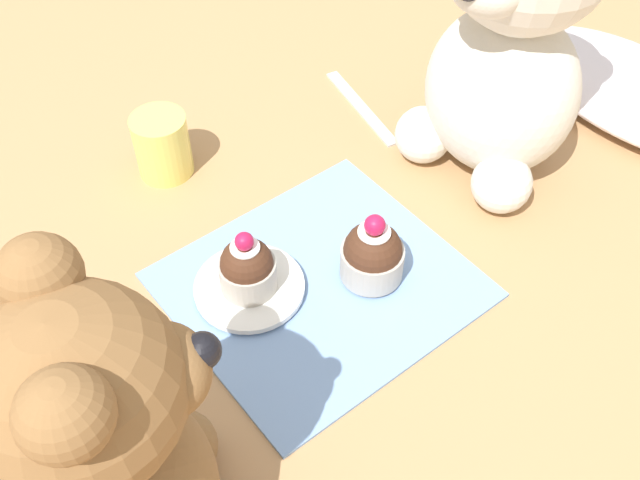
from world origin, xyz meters
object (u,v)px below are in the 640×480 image
Objects in this scene: juice_glass at (162,145)px; teaspoon at (361,106)px; teddy_bear_cream at (511,33)px; saucer_plate at (249,287)px; teddy_bear_tan at (114,456)px; cupcake_near_cream_bear at (372,254)px; cupcake_near_tan_bear at (247,268)px.

juice_glass reaches higher than teaspoon.
saucer_plate is at bearing -96.73° from teddy_bear_cream.
cupcake_near_cream_bear is at bearing -56.83° from teddy_bear_tan.
saucer_plate is 1.46× the size of juice_glass.
teddy_bear_cream reaches higher than juice_glass.
juice_glass is (-0.29, 0.18, -0.08)m from teddy_bear_tan.
teddy_bear_tan reaches higher than juice_glass.
teaspoon is (-0.24, 0.38, -0.11)m from teddy_bear_tan.
cupcake_near_tan_bear is 0.17m from juice_glass.
cupcake_near_cream_bear reaches higher than saucer_plate.
teddy_bear_tan is at bearing -53.20° from saucer_plate.
cupcake_near_tan_bear is 0.26m from teaspoon.
teddy_bear_cream is 0.32m from juice_glass.
saucer_plate is 0.17m from juice_glass.
teddy_bear_tan reaches higher than cupcake_near_tan_bear.
cupcake_near_tan_bear is (-0.00, -0.00, 0.02)m from saucer_plate.
teddy_bear_tan is 0.21m from cupcake_near_tan_bear.
teaspoon is at bearing 119.26° from saucer_plate.
teddy_bear_cream is at bearing -58.08° from teddy_bear_tan.
teddy_bear_tan reaches higher than teaspoon.
teddy_bear_cream is 4.69× the size of juice_glass.
juice_glass is (-0.17, 0.02, 0.02)m from saucer_plate.
teddy_bear_cream is 0.21m from cupcake_near_cream_bear.
cupcake_near_cream_bear is at bearing 61.43° from cupcake_near_tan_bear.
cupcake_near_cream_bear is 0.74× the size of saucer_plate.
saucer_plate is at bearing 63.43° from cupcake_near_tan_bear.
juice_glass is at bearing -163.31° from cupcake_near_cream_bear.
cupcake_near_tan_bear reaches higher than saucer_plate.
juice_glass is 0.47× the size of teaspoon.
teddy_bear_cream is 3.21× the size of saucer_plate.
saucer_plate is at bearing -36.30° from teddy_bear_tan.
cupcake_near_tan_bear is 0.46× the size of teaspoon.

